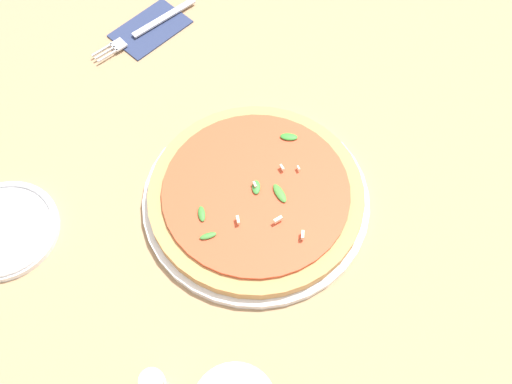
{
  "coord_description": "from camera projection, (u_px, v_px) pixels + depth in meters",
  "views": [
    {
      "loc": [
        0.32,
        0.29,
        0.8
      ],
      "look_at": [
        -0.01,
        -0.02,
        0.03
      ],
      "focal_mm": 42.0,
      "sensor_mm": 36.0,
      "label": 1
    }
  ],
  "objects": [
    {
      "name": "ground_plane",
      "position": [
        259.0,
        214.0,
        0.91
      ],
      "size": [
        6.0,
        6.0,
        0.0
      ],
      "primitive_type": "plane",
      "color": "#9E7A56"
    },
    {
      "name": "side_plate_white",
      "position": [
        3.0,
        229.0,
        0.89
      ],
      "size": [
        0.16,
        0.16,
        0.02
      ],
      "color": "white",
      "rests_on": "ground_plane"
    },
    {
      "name": "fork",
      "position": [
        146.0,
        28.0,
        1.1
      ],
      "size": [
        0.22,
        0.04,
        0.0
      ],
      "rotation": [
        0.0,
        0.0,
        -0.11
      ],
      "color": "silver",
      "rests_on": "ground_plane"
    },
    {
      "name": "napkin",
      "position": [
        150.0,
        28.0,
        1.1
      ],
      "size": [
        0.14,
        0.09,
        0.01
      ],
      "rotation": [
        0.0,
        0.0,
        -0.03
      ],
      "color": "navy",
      "rests_on": "ground_plane"
    },
    {
      "name": "pizza_arugula_main",
      "position": [
        256.0,
        196.0,
        0.91
      ],
      "size": [
        0.35,
        0.35,
        0.05
      ],
      "color": "white",
      "rests_on": "ground_plane"
    }
  ]
}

